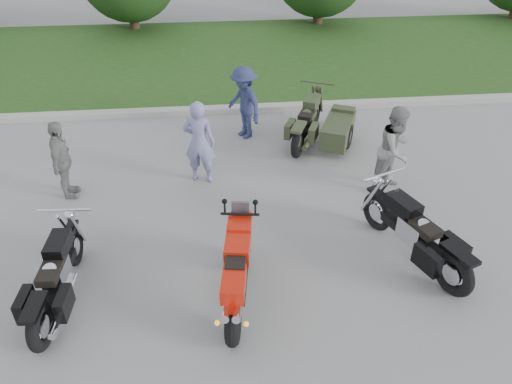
{
  "coord_description": "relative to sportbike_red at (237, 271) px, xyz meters",
  "views": [
    {
      "loc": [
        -0.31,
        -5.96,
        5.52
      ],
      "look_at": [
        0.38,
        1.02,
        0.8
      ],
      "focal_mm": 35.0,
      "sensor_mm": 36.0,
      "label": 1
    }
  ],
  "objects": [
    {
      "name": "person_grey",
      "position": [
        3.23,
        2.77,
        0.28
      ],
      "size": [
        1.08,
        1.06,
        1.75
      ],
      "primitive_type": "imported",
      "rotation": [
        0.0,
        0.0,
        0.71
      ],
      "color": "gray",
      "rests_on": "ground"
    },
    {
      "name": "curb",
      "position": [
        0.07,
        6.68,
        -0.53
      ],
      "size": [
        60.0,
        0.3,
        0.15
      ],
      "primitive_type": "cube",
      "color": "#A5A39B",
      "rests_on": "ground"
    },
    {
      "name": "person_back",
      "position": [
        -3.08,
        3.13,
        0.19
      ],
      "size": [
        0.4,
        0.93,
        1.58
      ],
      "primitive_type": "imported",
      "rotation": [
        0.0,
        0.0,
        1.59
      ],
      "color": "gray",
      "rests_on": "ground"
    },
    {
      "name": "ground",
      "position": [
        0.07,
        0.68,
        -0.6
      ],
      "size": [
        80.0,
        80.0,
        0.0
      ],
      "primitive_type": "plane",
      "color": "gray",
      "rests_on": "ground"
    },
    {
      "name": "sportbike_red",
      "position": [
        0.0,
        0.0,
        0.0
      ],
      "size": [
        0.57,
        2.15,
        1.02
      ],
      "rotation": [
        0.0,
        0.0,
        -0.14
      ],
      "color": "black",
      "rests_on": "ground"
    },
    {
      "name": "cruiser_right",
      "position": [
        2.94,
        0.62,
        -0.11
      ],
      "size": [
        1.12,
        2.38,
        0.96
      ],
      "rotation": [
        0.0,
        0.0,
        0.38
      ],
      "color": "black",
      "rests_on": "ground"
    },
    {
      "name": "person_denim",
      "position": [
        0.52,
        5.29,
        0.25
      ],
      "size": [
        1.1,
        1.27,
        1.7
      ],
      "primitive_type": "imported",
      "rotation": [
        0.0,
        0.0,
        -1.03
      ],
      "color": "navy",
      "rests_on": "ground"
    },
    {
      "name": "grass_strip",
      "position": [
        0.07,
        10.83,
        -0.53
      ],
      "size": [
        60.0,
        8.0,
        0.14
      ],
      "primitive_type": "cube",
      "color": "#395D1F",
      "rests_on": "ground"
    },
    {
      "name": "person_stripe",
      "position": [
        -0.5,
        3.46,
        0.27
      ],
      "size": [
        0.72,
        0.56,
        1.73
      ],
      "primitive_type": "imported",
      "rotation": [
        0.0,
        0.0,
        2.88
      ],
      "color": "#7D7FAB",
      "rests_on": "ground"
    },
    {
      "name": "cruiser_sidecar",
      "position": [
        2.31,
        4.71,
        -0.17
      ],
      "size": [
        1.73,
        2.24,
        0.92
      ],
      "rotation": [
        0.0,
        0.0,
        -0.43
      ],
      "color": "black",
      "rests_on": "ground"
    },
    {
      "name": "cruiser_left",
      "position": [
        -2.6,
        0.21,
        -0.14
      ],
      "size": [
        0.43,
        2.34,
        0.9
      ],
      "rotation": [
        0.0,
        0.0,
        -0.06
      ],
      "color": "black",
      "rests_on": "ground"
    }
  ]
}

